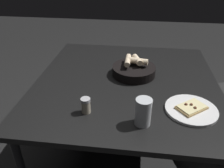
% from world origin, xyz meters
% --- Properties ---
extents(ground, '(8.00, 8.00, 0.00)m').
position_xyz_m(ground, '(0.00, 0.00, 0.00)').
color(ground, black).
extents(dining_table, '(1.12, 1.09, 0.71)m').
position_xyz_m(dining_table, '(0.00, 0.00, 0.65)').
color(dining_table, black).
rests_on(dining_table, ground).
extents(pizza_plate, '(0.25, 0.25, 0.04)m').
position_xyz_m(pizza_plate, '(0.27, 0.34, 0.72)').
color(pizza_plate, white).
rests_on(pizza_plate, dining_table).
extents(bread_basket, '(0.27, 0.27, 0.11)m').
position_xyz_m(bread_basket, '(-0.08, 0.04, 0.74)').
color(bread_basket, black).
rests_on(bread_basket, dining_table).
extents(beer_glass, '(0.07, 0.07, 0.13)m').
position_xyz_m(beer_glass, '(0.39, 0.10, 0.77)').
color(beer_glass, silver).
rests_on(beer_glass, dining_table).
extents(pepper_shaker, '(0.05, 0.05, 0.08)m').
position_xyz_m(pepper_shaker, '(0.34, -0.17, 0.74)').
color(pepper_shaker, '#BFB299').
rests_on(pepper_shaker, dining_table).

